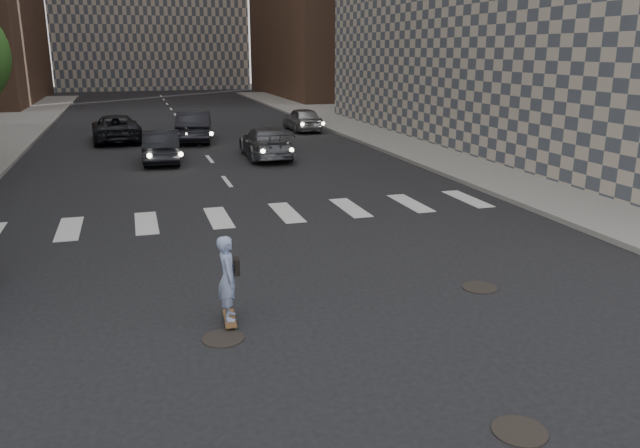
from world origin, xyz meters
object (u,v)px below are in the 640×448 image
Objects in this scene: skateboarder at (228,278)px; traffic_car_a at (162,146)px; traffic_car_b at (266,143)px; traffic_car_d at (302,119)px; traffic_car_e at (194,126)px; traffic_car_c at (116,128)px.

skateboarder is 17.04m from traffic_car_a.
traffic_car_d is at bearing -113.10° from traffic_car_b.
skateboarder reaches higher than traffic_car_e.
skateboarder is 23.02m from traffic_car_e.
traffic_car_c is 10.57m from traffic_car_d.
traffic_car_e is (-2.50, 6.14, 0.10)m from traffic_car_b.
traffic_car_a is at bearing 95.31° from skateboarder.
traffic_car_c reaches higher than traffic_car_a.
traffic_car_a is 0.89× the size of traffic_car_b.
traffic_car_e is (-6.54, -2.56, 0.09)m from traffic_car_d.
traffic_car_d is 0.85× the size of traffic_car_e.
traffic_car_a is at bearing 44.46° from traffic_car_d.
skateboarder reaches higher than traffic_car_d.
skateboarder is 0.40× the size of traffic_car_d.
traffic_car_a is 1.04× the size of traffic_car_d.
traffic_car_d is at bearing -150.81° from traffic_car_e.
traffic_car_a is at bearing 79.55° from traffic_car_e.
traffic_car_d is (8.50, 8.48, -0.00)m from traffic_car_a.
traffic_car_b is (4.25, 16.82, -0.16)m from skateboarder.
skateboarder is at bearing 93.48° from traffic_car_e.
traffic_car_c is 4.06m from traffic_car_e.
skateboarder is at bearing 91.87° from traffic_car_c.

